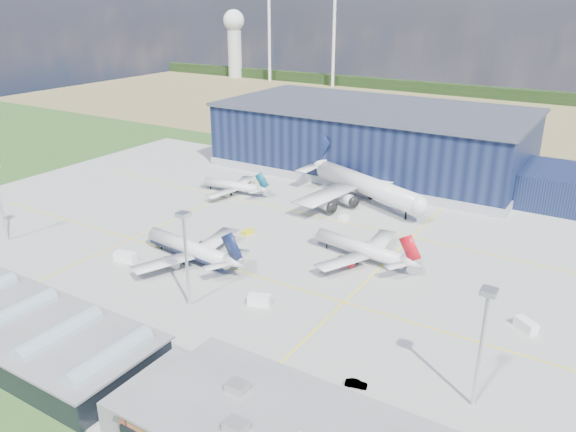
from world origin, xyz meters
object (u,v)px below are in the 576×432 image
Objects in this scene: gse_tug_a at (248,232)px; car_a at (180,361)px; car_b at (356,384)px; light_mast_center at (185,244)px; gse_cart_a at (344,218)px; gse_van_a at (125,257)px; gse_cart_b at (403,209)px; light_mast_east at (483,329)px; airliner_red at (359,241)px; gse_van_c at (259,300)px; airliner_regional at (231,181)px; airliner_navy at (188,240)px; airliner_widebody at (367,176)px; hangar at (378,142)px; gse_van_b at (526,325)px.

gse_tug_a is 64.41m from car_a.
car_b is at bearing -26.39° from gse_tug_a.
car_a is at bearing -53.61° from light_mast_center.
light_mast_center is at bearing -80.04° from gse_cart_a.
gse_van_a is 1.90× the size of gse_cart_b.
light_mast_east is 5.62× the size of car_b.
airliner_red is 35.47m from gse_van_c.
gse_tug_a is 41.69m from gse_van_c.
airliner_red reaches higher than airliner_regional.
airliner_navy reaches higher than gse_van_c.
light_mast_east is 103.69m from airliner_widebody.
gse_cart_a is at bearing -13.93° from gse_van_c.
hangar reaches higher than gse_van_a.
gse_cart_b is 0.94× the size of car_a.
gse_van_c is (20.84, -116.16, -10.38)m from hangar.
hangar is 141.77m from car_b.
light_mast_center is at bearing 150.34° from gse_van_b.
light_mast_east reaches higher than car_b.
gse_tug_a is 54.40m from gse_cart_b.
gse_van_b reaches higher than gse_cart_a.
car_a is (-51.73, -18.00, -14.86)m from light_mast_east.
light_mast_center is at bearing -116.28° from gse_van_a.
airliner_navy is 6.21× the size of gse_van_a.
gse_van_b is at bearing 154.92° from airliner_regional.
airliner_widebody is at bearing -58.42° from airliner_red.
gse_cart_a is 0.80× the size of car_b.
airliner_regional is 61.08m from gse_van_a.
car_b is at bearing -91.27° from car_a.
airliner_navy is 46.55m from car_a.
car_b is (32.28, 11.66, 0.10)m from car_a.
gse_cart_b is (35.38, 66.65, -5.39)m from airliner_navy.
hangar is 49.52m from gse_cart_b.
hangar is at bearing -21.64° from gse_van_a.
gse_tug_a is 0.67× the size of gse_van_c.
light_mast_center is 3.83× the size of gse_van_a.
airliner_navy reaches higher than car_a.
car_a is at bearing -175.77° from gse_cart_b.
hangar reaches higher than gse_tug_a.
light_mast_east is 4.47× the size of gse_van_b.
light_mast_center reaches higher than gse_tug_a.
hangar is at bearing 132.13° from airliner_widebody.
gse_cart_a is at bearing -76.79° from hangar.
hangar is 87.83m from airliner_red.
gse_cart_a is at bearing -107.61° from airliner_navy.
gse_van_b is at bearing -47.22° from car_b.
gse_cart_a is at bearing -42.58° from gse_van_a.
gse_cart_a is (19.14, 25.85, -0.01)m from gse_tug_a.
gse_cart_b is 94.60m from car_b.
gse_van_c is (43.76, 0.13, -0.07)m from gse_van_a.
light_mast_east is at bearing -31.20° from airliner_widebody.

